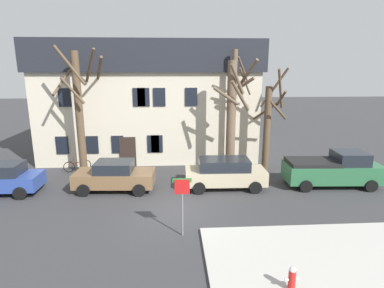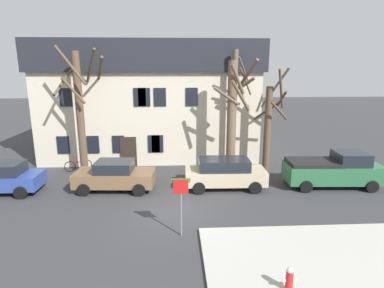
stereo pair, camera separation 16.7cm
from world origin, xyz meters
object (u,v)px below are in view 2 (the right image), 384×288
object	(u,v)px
car_brown_sedan	(115,176)
pickup_truck_green	(334,170)
building_main	(152,98)
bicycle_leaning	(78,165)
street_sign_pole	(181,196)
tree_bare_end	(269,123)
tree_bare_far	(235,109)
fire_hydrant	(289,279)
tree_bare_mid	(233,114)
car_beige_wagon	(225,173)
tree_bare_near	(80,108)

from	to	relation	value
car_brown_sedan	pickup_truck_green	distance (m)	12.45
building_main	bicycle_leaning	xyz separation A→B (m)	(-4.67, -4.80, -3.97)
car_brown_sedan	street_sign_pole	bearing A→B (deg)	-55.11
building_main	pickup_truck_green	world-z (taller)	building_main
building_main	tree_bare_end	size ratio (longest dim) A/B	2.38
building_main	street_sign_pole	xyz separation A→B (m)	(2.03, -13.52, -2.61)
tree_bare_far	car_brown_sedan	bearing A→B (deg)	-154.11
fire_hydrant	street_sign_pole	size ratio (longest dim) A/B	0.32
tree_bare_mid	pickup_truck_green	xyz separation A→B (m)	(5.51, -2.37, -2.91)
car_beige_wagon	street_sign_pole	distance (m)	5.79
tree_bare_near	tree_bare_end	distance (m)	11.99
car_brown_sedan	bicycle_leaning	xyz separation A→B (m)	(-3.10, 3.56, -0.47)
building_main	car_brown_sedan	xyz separation A→B (m)	(-1.57, -8.36, -3.51)
building_main	tree_bare_far	distance (m)	7.49
car_brown_sedan	pickup_truck_green	xyz separation A→B (m)	(12.45, -0.08, 0.15)
building_main	bicycle_leaning	distance (m)	7.79
building_main	tree_bare_mid	distance (m)	8.12
tree_bare_mid	pickup_truck_green	bearing A→B (deg)	-23.26
tree_bare_mid	fire_hydrant	world-z (taller)	tree_bare_mid
building_main	street_sign_pole	world-z (taller)	building_main
tree_bare_end	tree_bare_mid	bearing A→B (deg)	-165.81
tree_bare_far	tree_bare_end	xyz separation A→B (m)	(2.16, -0.62, -0.88)
tree_bare_near	fire_hydrant	bearing A→B (deg)	-51.74
tree_bare_mid	car_brown_sedan	world-z (taller)	tree_bare_mid
tree_bare_far	pickup_truck_green	distance (m)	7.02
bicycle_leaning	building_main	bearing A→B (deg)	45.79
building_main	car_beige_wagon	xyz separation A→B (m)	(4.60, -8.40, -3.44)
tree_bare_far	tree_bare_end	bearing A→B (deg)	-16.09
tree_bare_end	car_beige_wagon	xyz separation A→B (m)	(-3.30, -2.97, -2.31)
tree_bare_far	pickup_truck_green	bearing A→B (deg)	-35.23
tree_bare_mid	tree_bare_near	bearing A→B (deg)	175.77
fire_hydrant	tree_bare_end	bearing A→B (deg)	77.01
tree_bare_mid	car_beige_wagon	size ratio (longest dim) A/B	1.59
tree_bare_end	bicycle_leaning	bearing A→B (deg)	177.11
tree_bare_near	tree_bare_far	size ratio (longest dim) A/B	1.02
tree_bare_mid	car_beige_wagon	bearing A→B (deg)	-108.22
tree_bare_mid	car_brown_sedan	distance (m)	7.92
tree_bare_end	street_sign_pole	xyz separation A→B (m)	(-5.87, -8.08, -1.47)
building_main	pickup_truck_green	size ratio (longest dim) A/B	2.95
building_main	tree_bare_end	xyz separation A→B (m)	(7.90, -5.43, -1.14)
building_main	tree_bare_near	distance (m)	6.73
tree_bare_near	car_beige_wagon	bearing A→B (deg)	-19.29
tree_bare_end	fire_hydrant	xyz separation A→B (m)	(-2.69, -11.67, -2.68)
building_main	fire_hydrant	size ratio (longest dim) A/B	20.48
car_brown_sedan	bicycle_leaning	size ratio (longest dim) A/B	2.69
tree_bare_near	tree_bare_mid	size ratio (longest dim) A/B	1.10
building_main	street_sign_pole	distance (m)	13.91
tree_bare_mid	tree_bare_end	xyz separation A→B (m)	(2.53, 0.64, -0.68)
street_sign_pole	bicycle_leaning	xyz separation A→B (m)	(-6.70, 8.72, -1.37)
building_main	tree_bare_far	size ratio (longest dim) A/B	2.05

